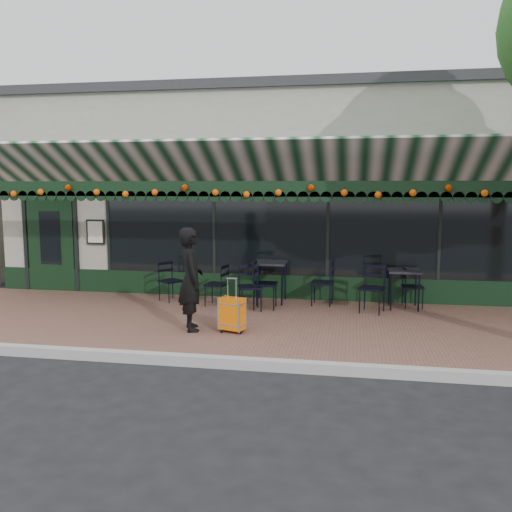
% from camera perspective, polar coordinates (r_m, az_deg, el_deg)
% --- Properties ---
extents(ground, '(80.00, 80.00, 0.00)m').
position_cam_1_polar(ground, '(7.84, -4.49, -11.35)').
color(ground, black).
rests_on(ground, ground).
extents(sidewalk, '(18.00, 4.00, 0.15)m').
position_cam_1_polar(sidewalk, '(9.68, -1.50, -7.20)').
color(sidewalk, brown).
rests_on(sidewalk, ground).
extents(curb, '(18.00, 0.16, 0.15)m').
position_cam_1_polar(curb, '(7.74, -4.65, -11.01)').
color(curb, '#9E9E99').
rests_on(curb, ground).
extents(restaurant_building, '(12.00, 9.60, 4.50)m').
position_cam_1_polar(restaurant_building, '(15.13, 2.95, 6.50)').
color(restaurant_building, gray).
rests_on(restaurant_building, ground).
extents(woman, '(0.62, 0.73, 1.70)m').
position_cam_1_polar(woman, '(8.93, -6.87, -2.43)').
color(woman, black).
rests_on(woman, sidewalk).
extents(suitcase, '(0.44, 0.33, 0.89)m').
position_cam_1_polar(suitcase, '(8.83, -2.54, -6.15)').
color(suitcase, '#E16307').
rests_on(suitcase, sidewalk).
extents(cafe_table_a, '(0.61, 0.61, 0.75)m').
position_cam_1_polar(cafe_table_a, '(10.84, 15.34, -1.81)').
color(cafe_table_a, black).
rests_on(cafe_table_a, sidewalk).
extents(cafe_table_b, '(0.68, 0.68, 0.84)m').
position_cam_1_polar(cafe_table_b, '(11.01, 1.47, -1.03)').
color(cafe_table_b, black).
rests_on(cafe_table_b, sidewalk).
extents(chair_a_left, '(0.47, 0.47, 0.88)m').
position_cam_1_polar(chair_a_left, '(10.86, 6.98, -2.86)').
color(chair_a_left, black).
rests_on(chair_a_left, sidewalk).
extents(chair_a_right, '(0.43, 0.43, 0.79)m').
position_cam_1_polar(chair_a_right, '(11.04, 16.18, -3.17)').
color(chair_a_right, black).
rests_on(chair_a_right, sidewalk).
extents(chair_a_front, '(0.56, 0.56, 0.90)m').
position_cam_1_polar(chair_a_front, '(10.37, 12.13, -3.40)').
color(chair_a_front, black).
rests_on(chair_a_front, sidewalk).
extents(chair_b_left, '(0.48, 0.48, 0.83)m').
position_cam_1_polar(chair_b_left, '(10.76, -4.19, -3.04)').
color(chair_b_left, black).
rests_on(chair_b_left, sidewalk).
extents(chair_b_right, '(0.48, 0.48, 0.94)m').
position_cam_1_polar(chair_b_right, '(10.47, 0.96, -3.03)').
color(chair_b_right, black).
rests_on(chair_b_right, sidewalk).
extents(chair_b_front, '(0.57, 0.57, 0.89)m').
position_cam_1_polar(chair_b_front, '(10.30, -0.63, -3.34)').
color(chair_b_front, black).
rests_on(chair_b_front, sidewalk).
extents(chair_solo, '(0.57, 0.57, 0.81)m').
position_cam_1_polar(chair_solo, '(11.31, -8.98, -2.65)').
color(chair_solo, black).
rests_on(chair_solo, sidewalk).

